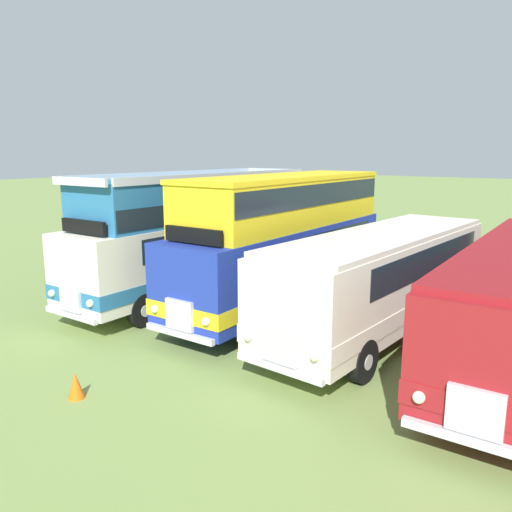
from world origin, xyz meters
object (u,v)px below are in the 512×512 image
bus_first_in_row (201,230)px  bus_second_in_row (285,236)px  bus_third_in_row (383,275)px  cone_near_end (76,386)px

bus_first_in_row → bus_second_in_row: bearing=2.3°
bus_second_in_row → bus_third_in_row: (3.65, -0.38, -0.72)m
bus_second_in_row → bus_third_in_row: bearing=-5.9°
bus_third_in_row → cone_near_end: 8.71m
bus_first_in_row → bus_second_in_row: size_ratio=1.12×
bus_third_in_row → bus_first_in_row: bearing=178.2°
bus_third_in_row → bus_second_in_row: bearing=174.1°
bus_first_in_row → bus_second_in_row: 3.65m
bus_first_in_row → cone_near_end: 9.02m
bus_second_in_row → bus_third_in_row: 3.74m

